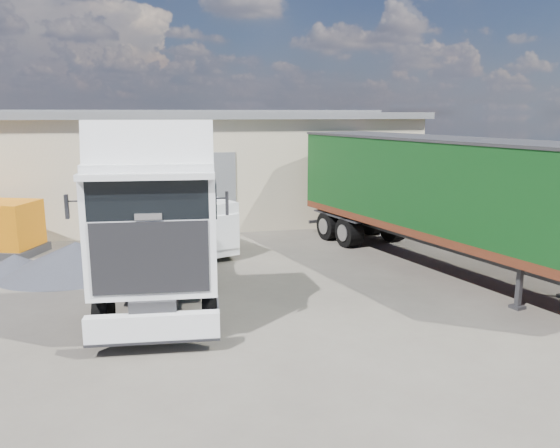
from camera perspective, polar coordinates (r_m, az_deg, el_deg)
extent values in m
plane|color=#2C2823|center=(15.13, 1.25, -8.89)|extent=(120.00, 120.00, 0.00)
cube|color=tan|center=(29.95, -17.92, 5.67)|extent=(30.00, 12.00, 5.00)
cube|color=#55575A|center=(29.82, -18.23, 10.74)|extent=(30.60, 12.60, 0.30)
cube|color=#55575A|center=(24.01, -9.36, 3.06)|extent=(4.00, 0.08, 3.60)
cube|color=#55575A|center=(29.82, -18.26, 11.12)|extent=(30.60, 0.40, 0.15)
cube|color=brown|center=(25.13, 23.83, 1.33)|extent=(0.35, 26.00, 2.50)
cylinder|color=black|center=(13.56, -12.70, -8.90)|extent=(2.93, 1.49, 1.22)
cylinder|color=black|center=(17.38, -11.59, -4.29)|extent=(2.99, 1.49, 1.22)
cylinder|color=black|center=(18.93, -11.28, -2.97)|extent=(2.99, 1.49, 1.22)
cube|color=#2D2D30|center=(16.05, -11.95, -4.05)|extent=(1.76, 7.65, 0.34)
cube|color=silver|center=(12.54, -13.13, -10.53)|extent=(2.94, 0.57, 0.63)
cube|color=silver|center=(13.40, -12.94, -0.23)|extent=(3.11, 2.91, 2.82)
cube|color=black|center=(12.22, -13.39, -3.46)|extent=(2.52, 0.31, 1.61)
cube|color=black|center=(11.98, -13.66, 2.42)|extent=(2.58, 0.31, 0.86)
cube|color=silver|center=(13.39, -13.20, 7.58)|extent=(3.05, 2.49, 1.41)
cube|color=#0C5547|center=(14.12, -18.56, -1.26)|extent=(0.10, 0.86, 1.26)
cube|color=#0C5547|center=(13.85, -6.76, -0.96)|extent=(0.10, 0.86, 1.26)
cylinder|color=#2D2D30|center=(17.43, -11.63, -1.97)|extent=(1.38, 1.38, 0.14)
cube|color=#2D2D30|center=(16.33, 23.71, -6.06)|extent=(0.40, 0.40, 1.23)
cylinder|color=black|center=(23.20, 8.52, -0.24)|extent=(3.04, 1.83, 1.18)
cube|color=#2D2D30|center=(19.72, 16.18, -1.45)|extent=(4.08, 13.19, 0.39)
cube|color=#592314|center=(19.64, 16.24, -0.40)|extent=(5.92, 13.64, 0.27)
cube|color=black|center=(19.39, 16.50, 4.18)|extent=(5.92, 13.64, 2.90)
cube|color=#2D2D30|center=(19.27, 16.75, 8.51)|extent=(6.00, 13.72, 0.09)
cylinder|color=black|center=(20.03, -8.02, -2.75)|extent=(2.29, 1.48, 0.74)
cylinder|color=black|center=(23.24, -12.04, -0.90)|extent=(2.29, 1.48, 0.74)
cube|color=silver|center=(21.45, -10.26, 0.36)|extent=(3.89, 5.61, 1.92)
cube|color=silver|center=(19.57, -7.64, -0.81)|extent=(2.31, 1.71, 1.24)
cube|color=black|center=(19.64, -7.99, 1.08)|extent=(1.87, 0.81, 0.68)
cone|color=black|center=(19.60, -20.50, -3.24)|extent=(5.98, 5.98, 1.05)
cone|color=black|center=(18.88, -14.44, -4.23)|extent=(2.24, 2.24, 0.52)
cone|color=black|center=(20.42, -25.96, -3.72)|extent=(2.74, 2.74, 0.63)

